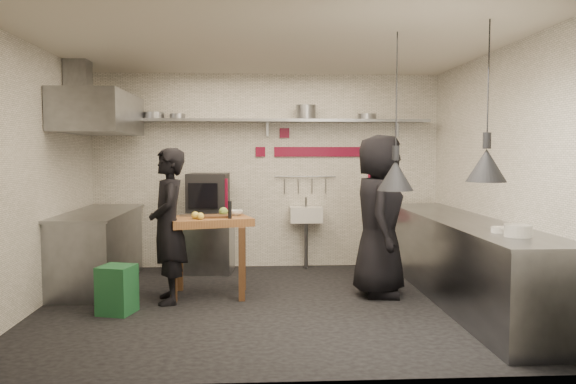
{
  "coord_description": "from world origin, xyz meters",
  "views": [
    {
      "loc": [
        -0.16,
        -6.07,
        1.66
      ],
      "look_at": [
        0.2,
        0.3,
        1.22
      ],
      "focal_mm": 35.0,
      "sensor_mm": 36.0,
      "label": 1
    }
  ],
  "objects": [
    {
      "name": "back_shelf",
      "position": [
        0.0,
        1.92,
        2.12
      ],
      "size": [
        4.6,
        0.34,
        0.04
      ],
      "primitive_type": "cube",
      "color": "slate",
      "rests_on": "wall_back"
    },
    {
      "name": "oven_stand",
      "position": [
        -0.82,
        1.75,
        0.4
      ],
      "size": [
        0.69,
        0.64,
        0.8
      ],
      "primitive_type": "cube",
      "rotation": [
        0.0,
        0.0,
        -0.09
      ],
      "color": "slate",
      "rests_on": "floor"
    },
    {
      "name": "bowl",
      "position": [
        -0.41,
        0.61,
        0.95
      ],
      "size": [
        0.23,
        0.23,
        0.06
      ],
      "primitive_type": "imported",
      "rotation": [
        0.0,
        0.0,
        0.19
      ],
      "color": "silver",
      "rests_on": "prep_table"
    },
    {
      "name": "shelf_bracket_left",
      "position": [
        -1.9,
        2.07,
        2.02
      ],
      "size": [
        0.04,
        0.06,
        0.24
      ],
      "primitive_type": "cube",
      "color": "slate",
      "rests_on": "wall_back"
    },
    {
      "name": "lemon_b",
      "position": [
        -0.79,
        0.21,
        0.96
      ],
      "size": [
        0.09,
        0.09,
        0.08
      ],
      "primitive_type": "sphere",
      "rotation": [
        0.0,
        0.0,
        0.08
      ],
      "color": "yellow",
      "rests_on": "prep_table"
    },
    {
      "name": "chef_left",
      "position": [
        -1.14,
        0.16,
        0.86
      ],
      "size": [
        0.52,
        0.69,
        1.72
      ],
      "primitive_type": "imported",
      "rotation": [
        0.0,
        0.0,
        -1.38
      ],
      "color": "black",
      "rests_on": "floor"
    },
    {
      "name": "small_bowl_right",
      "position": [
        2.1,
        -1.06,
        0.96
      ],
      "size": [
        0.23,
        0.23,
        0.05
      ],
      "primitive_type": "cylinder",
      "rotation": [
        0.0,
        0.0,
        -0.15
      ],
      "color": "silver",
      "rests_on": "counter_right_top"
    },
    {
      "name": "oven_door",
      "position": [
        -0.81,
        1.52,
        1.09
      ],
      "size": [
        0.54,
        0.08,
        0.46
      ],
      "primitive_type": "cube",
      "rotation": [
        0.0,
        0.0,
        -0.09
      ],
      "color": "maroon",
      "rests_on": "combi_oven"
    },
    {
      "name": "pepper_mill",
      "position": [
        -0.46,
        0.27,
        1.02
      ],
      "size": [
        0.06,
        0.06,
        0.2
      ],
      "primitive_type": "cylinder",
      "rotation": [
        0.0,
        0.0,
        0.4
      ],
      "color": "black",
      "rests_on": "prep_table"
    },
    {
      "name": "prep_table",
      "position": [
        -0.71,
        0.43,
        0.46
      ],
      "size": [
        1.06,
        0.88,
        0.92
      ],
      "primitive_type": null,
      "rotation": [
        0.0,
        0.0,
        0.29
      ],
      "color": "#925F33",
      "rests_on": "floor"
    },
    {
      "name": "wall_right",
      "position": [
        2.5,
        0.0,
        1.4
      ],
      "size": [
        0.04,
        4.2,
        2.8
      ],
      "primitive_type": "cube",
      "color": "silver",
      "rests_on": "floor"
    },
    {
      "name": "plate_stack",
      "position": [
        2.12,
        -1.33,
        0.99
      ],
      "size": [
        0.24,
        0.24,
        0.11
      ],
      "primitive_type": "cylinder",
      "rotation": [
        0.0,
        0.0,
        -0.02
      ],
      "color": "silver",
      "rests_on": "counter_right_top"
    },
    {
      "name": "combi_oven",
      "position": [
        -0.83,
        1.74,
        1.09
      ],
      "size": [
        0.58,
        0.55,
        0.58
      ],
      "primitive_type": "cube",
      "rotation": [
        0.0,
        0.0,
        -0.09
      ],
      "color": "black",
      "rests_on": "oven_stand"
    },
    {
      "name": "utensil_rail",
      "position": [
        0.55,
        2.06,
        1.32
      ],
      "size": [
        0.9,
        0.02,
        0.02
      ],
      "primitive_type": "cylinder",
      "rotation": [
        0.0,
        1.57,
        0.0
      ],
      "color": "slate",
      "rests_on": "wall_back"
    },
    {
      "name": "cutting_board",
      "position": [
        -0.66,
        0.41,
        0.93
      ],
      "size": [
        0.36,
        0.27,
        0.02
      ],
      "primitive_type": "cube",
      "rotation": [
        0.0,
        0.0,
        0.13
      ],
      "color": "#53331C",
      "rests_on": "prep_table"
    },
    {
      "name": "red_band_vert",
      "position": [
        1.55,
        2.08,
        1.2
      ],
      "size": [
        0.14,
        0.02,
        1.1
      ],
      "primitive_type": "cube",
      "color": "maroon",
      "rests_on": "wall_back"
    },
    {
      "name": "counter_left",
      "position": [
        -2.15,
        1.05,
        0.45
      ],
      "size": [
        0.7,
        1.9,
        0.9
      ],
      "primitive_type": "cube",
      "color": "slate",
      "rests_on": "floor"
    },
    {
      "name": "red_tile_a",
      "position": [
        0.25,
        2.08,
        1.95
      ],
      "size": [
        0.14,
        0.02,
        0.14
      ],
      "primitive_type": "cube",
      "color": "maroon",
      "rests_on": "wall_back"
    },
    {
      "name": "sink_tap",
      "position": [
        0.55,
        1.92,
        0.96
      ],
      "size": [
        0.03,
        0.03,
        0.14
      ],
      "primitive_type": "cylinder",
      "color": "slate",
      "rests_on": "hand_sink"
    },
    {
      "name": "counter_left_top",
      "position": [
        -2.15,
        1.05,
        0.92
      ],
      "size": [
        0.76,
        2.0,
        0.03
      ],
      "primitive_type": "cube",
      "color": "slate",
      "rests_on": "counter_left"
    },
    {
      "name": "sink_drain",
      "position": [
        0.55,
        1.88,
        0.34
      ],
      "size": [
        0.06,
        0.06,
        0.66
      ],
      "primitive_type": "cylinder",
      "color": "slate",
      "rests_on": "floor"
    },
    {
      "name": "pan_right",
      "position": [
        1.42,
        1.92,
        2.18
      ],
      "size": [
        0.32,
        0.32,
        0.08
      ],
      "primitive_type": "cylinder",
      "rotation": [
        0.0,
        0.0,
        0.2
      ],
      "color": "slate",
      "rests_on": "back_shelf"
    },
    {
      "name": "red_band_horiz",
      "position": [
        0.95,
        2.08,
        1.68
      ],
      "size": [
        1.7,
        0.02,
        0.14
      ],
      "primitive_type": "cube",
      "color": "maroon",
      "rests_on": "wall_back"
    },
    {
      "name": "steel_tray",
      "position": [
        -0.98,
        0.56,
        0.94
      ],
      "size": [
        0.18,
        0.12,
        0.03
      ],
      "primitive_type": "cube",
      "rotation": [
        0.0,
        0.0,
        0.05
      ],
      "color": "slate",
      "rests_on": "prep_table"
    },
    {
      "name": "ceiling",
      "position": [
        0.0,
        0.0,
        2.8
      ],
      "size": [
        5.0,
        5.0,
        0.0
      ],
      "primitive_type": "plane",
      "color": "beige",
      "rests_on": "floor"
    },
    {
      "name": "floor",
      "position": [
        0.0,
        0.0,
        0.0
      ],
      "size": [
        5.0,
        5.0,
        0.0
      ],
      "primitive_type": "plane",
      "color": "black",
      "rests_on": "ground"
    },
    {
      "name": "shelf_bracket_right",
      "position": [
        1.9,
        2.07,
        2.02
      ],
      "size": [
        0.04,
        0.06,
        0.24
      ],
      "primitive_type": "cube",
      "color": "slate",
      "rests_on": "wall_back"
    },
    {
      "name": "counter_right_top",
      "position": [
        2.15,
        0.0,
        0.92
      ],
      "size": [
        0.76,
        3.9,
        0.03
      ],
      "primitive_type": "cube",
      "color": "slate",
      "rests_on": "counter_right"
    },
    {
      "name": "counter_right",
      "position": [
        2.15,
        0.0,
        0.45
      ],
      "size": [
        0.7,
        3.8,
        0.9
      ],
      "primitive_type": "cube",
      "color": "slate",
      "rests_on": "floor"
    },
    {
      "name": "wall_back",
      "position": [
        0.0,
        2.1,
        1.4
      ],
      "size": [
        5.0,
        0.04,
        2.8
      ],
      "primitive_type": "cube",
      "color": "silver",
      "rests_on": "floor"
    },
    {
      "name": "wall_left",
      "position": [
        -2.5,
        0.0,
        1.4
      ],
      "size": [
        0.04,
        4.2,
        2.8
      ],
      "primitive_type": "cube",
      "color": "silver",
      "rests_on": "floor"
    },
    {
      "name": "pan_far_left",
      "position": [
        -1.58,
        1.92,
        2.19
      ],
      "size": [
        0.37,
        0.37,
        0.09
      ],
      "primitive_type": "cylinder",
      "rotation": [
        0.0,
        0.0,
        -0.4
      ],
      "color": "slate",
      "rests_on": "back_shelf"
    },
    {
      "name": "hand_sink",
      "position": [
        0.55,
        1.92,
        0.78
      ],
      "size": [
        0.46,
        0.34,
        0.22
      ],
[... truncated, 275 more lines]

